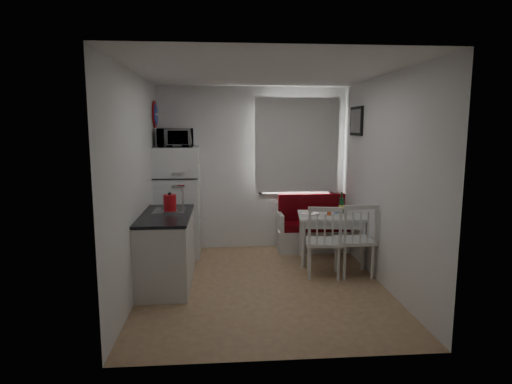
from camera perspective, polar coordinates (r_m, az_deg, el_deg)
The scene contains 22 objects.
floor at distance 5.50m, azimuth 0.92°, elevation -12.30°, with size 3.00×3.50×0.02m, color #9A7252.
ceiling at distance 5.17m, azimuth 1.00°, elevation 15.69°, with size 3.00×3.50×0.02m, color white.
wall_back at distance 6.91m, azimuth -0.44°, elevation 3.15°, with size 3.00×0.02×2.60m, color white.
wall_front at distance 3.46m, azimuth 3.76°, elevation -2.53°, with size 3.00×0.02×2.60m, color white.
wall_left at distance 5.25m, azimuth -15.57°, elevation 1.04°, with size 0.02×3.50×2.60m, color white.
wall_right at distance 5.52m, azimuth 16.64°, elevation 1.36°, with size 0.02×3.50×2.60m, color white.
window at distance 6.94m, azimuth 5.38°, elevation 5.83°, with size 1.22×0.06×1.47m, color silver.
curtain at distance 6.87m, azimuth 5.48°, elevation 6.21°, with size 1.35×0.02×1.50m, color white.
kitchen_counter at distance 5.52m, azimuth -11.82°, elevation -7.41°, with size 0.62×1.32×1.16m.
wall_sign at distance 6.63m, azimuth -13.23°, elevation 10.04°, with size 0.40×0.40×0.03m, color #1B37A4.
picture_frame at distance 6.51m, azimuth 13.21°, elevation 9.19°, with size 0.04×0.52×0.42m, color black.
bench at distance 6.99m, azimuth 7.98°, elevation -5.25°, with size 1.24×0.48×0.89m.
dining_table at distance 6.30m, azimuth 10.03°, elevation -3.68°, with size 1.03×0.78×0.71m.
chair_left at distance 5.62m, azimuth 9.26°, elevation -5.54°, with size 0.52×0.50×0.52m.
chair_right at distance 5.73m, azimuth 13.37°, elevation -5.27°, with size 0.47×0.45×0.53m.
fridge at distance 6.64m, azimuth -10.42°, elevation -1.28°, with size 0.67×0.67×1.67m, color white.
microwave at distance 6.49m, azimuth -10.71°, elevation 7.13°, with size 0.51×0.34×0.28m, color white.
kettle at distance 5.45m, azimuth -11.41°, elevation -1.46°, with size 0.19×0.19×0.25m, color red.
wine_bottle at distance 6.40m, azimuth 11.34°, elevation -1.39°, with size 0.08×0.08×0.31m, color #133D1D, non-canonical shape.
drinking_glass_orange at distance 6.22m, azimuth 9.73°, elevation -2.65°, with size 0.06×0.06×0.09m, color orange.
drinking_glass_blue at distance 6.34m, azimuth 10.64°, elevation -2.44°, with size 0.06×0.06×0.09m, color #86B1E4.
plate at distance 6.23m, azimuth 7.33°, elevation -2.91°, with size 0.25×0.25×0.02m, color white.
Camera 1 is at (-0.50, -5.11, 1.98)m, focal length 30.00 mm.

